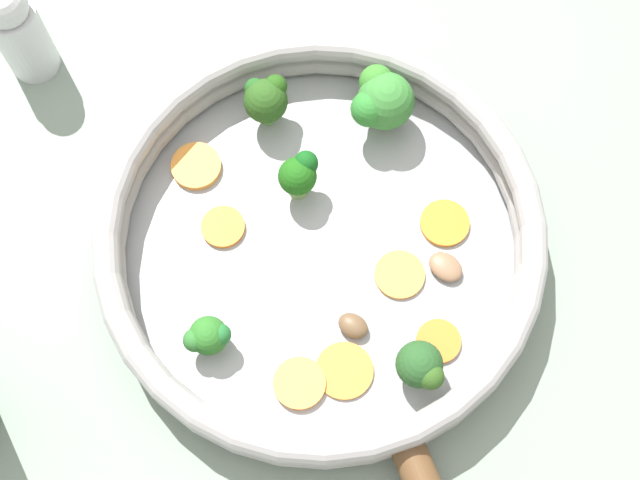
# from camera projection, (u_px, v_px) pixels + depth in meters

# --- Properties ---
(ground_plane) EXTENTS (4.00, 4.00, 0.00)m
(ground_plane) POSITION_uv_depth(u_px,v_px,m) (320.00, 252.00, 0.70)
(ground_plane) COLOR gray
(skillet) EXTENTS (0.32, 0.32, 0.01)m
(skillet) POSITION_uv_depth(u_px,v_px,m) (320.00, 249.00, 0.69)
(skillet) COLOR #939699
(skillet) RESTS_ON ground_plane
(skillet_rim_wall) EXTENTS (0.34, 0.34, 0.04)m
(skillet_rim_wall) POSITION_uv_depth(u_px,v_px,m) (320.00, 238.00, 0.67)
(skillet_rim_wall) COLOR #979393
(skillet_rim_wall) RESTS_ON skillet
(skillet_rivet_left) EXTENTS (0.01, 0.01, 0.01)m
(skillet_rivet_left) POSITION_uv_depth(u_px,v_px,m) (348.00, 445.00, 0.63)
(skillet_rivet_left) COLOR #91939D
(skillet_rivet_left) RESTS_ON skillet
(skillet_rivet_right) EXTENTS (0.01, 0.01, 0.01)m
(skillet_rivet_right) POSITION_uv_depth(u_px,v_px,m) (445.00, 406.00, 0.64)
(skillet_rivet_right) COLOR #939694
(skillet_rivet_right) RESTS_ON skillet
(carrot_slice_0) EXTENTS (0.05, 0.05, 0.01)m
(carrot_slice_0) POSITION_uv_depth(u_px,v_px,m) (299.00, 383.00, 0.65)
(carrot_slice_0) COLOR #F99340
(carrot_slice_0) RESTS_ON skillet
(carrot_slice_1) EXTENTS (0.06, 0.06, 0.00)m
(carrot_slice_1) POSITION_uv_depth(u_px,v_px,m) (344.00, 371.00, 0.65)
(carrot_slice_1) COLOR orange
(carrot_slice_1) RESTS_ON skillet
(carrot_slice_2) EXTENTS (0.06, 0.06, 0.01)m
(carrot_slice_2) POSITION_uv_depth(u_px,v_px,m) (196.00, 166.00, 0.70)
(carrot_slice_2) COLOR orange
(carrot_slice_2) RESTS_ON skillet
(carrot_slice_3) EXTENTS (0.05, 0.05, 0.00)m
(carrot_slice_3) POSITION_uv_depth(u_px,v_px,m) (445.00, 223.00, 0.69)
(carrot_slice_3) COLOR orange
(carrot_slice_3) RESTS_ON skillet
(carrot_slice_4) EXTENTS (0.05, 0.05, 0.00)m
(carrot_slice_4) POSITION_uv_depth(u_px,v_px,m) (438.00, 341.00, 0.66)
(carrot_slice_4) COLOR orange
(carrot_slice_4) RESTS_ON skillet
(carrot_slice_5) EXTENTS (0.05, 0.05, 0.00)m
(carrot_slice_5) POSITION_uv_depth(u_px,v_px,m) (400.00, 275.00, 0.67)
(carrot_slice_5) COLOR #F9953D
(carrot_slice_5) RESTS_ON skillet
(carrot_slice_6) EXTENTS (0.05, 0.05, 0.00)m
(carrot_slice_6) POSITION_uv_depth(u_px,v_px,m) (223.00, 227.00, 0.69)
(carrot_slice_6) COLOR orange
(carrot_slice_6) RESTS_ON skillet
(broccoli_floret_0) EXTENTS (0.04, 0.04, 0.05)m
(broccoli_floret_0) POSITION_uv_depth(u_px,v_px,m) (266.00, 99.00, 0.69)
(broccoli_floret_0) COLOR #6BA052
(broccoli_floret_0) RESTS_ON skillet
(broccoli_floret_1) EXTENTS (0.05, 0.05, 0.06)m
(broccoli_floret_1) POSITION_uv_depth(u_px,v_px,m) (381.00, 100.00, 0.69)
(broccoli_floret_1) COLOR #789D5C
(broccoli_floret_1) RESTS_ON skillet
(broccoli_floret_2) EXTENTS (0.03, 0.03, 0.04)m
(broccoli_floret_2) POSITION_uv_depth(u_px,v_px,m) (300.00, 174.00, 0.67)
(broccoli_floret_2) COLOR #77A055
(broccoli_floret_2) RESTS_ON skillet
(broccoli_floret_3) EXTENTS (0.03, 0.03, 0.03)m
(broccoli_floret_3) POSITION_uv_depth(u_px,v_px,m) (208.00, 337.00, 0.64)
(broccoli_floret_3) COLOR #86B16B
(broccoli_floret_3) RESTS_ON skillet
(broccoli_floret_4) EXTENTS (0.03, 0.04, 0.04)m
(broccoli_floret_4) POSITION_uv_depth(u_px,v_px,m) (422.00, 367.00, 0.63)
(broccoli_floret_4) COLOR #70995B
(broccoli_floret_4) RESTS_ON skillet
(mushroom_piece_0) EXTENTS (0.02, 0.03, 0.01)m
(mushroom_piece_0) POSITION_uv_depth(u_px,v_px,m) (446.00, 267.00, 0.67)
(mushroom_piece_0) COLOR #876347
(mushroom_piece_0) RESTS_ON skillet
(mushroom_piece_1) EXTENTS (0.02, 0.03, 0.01)m
(mushroom_piece_1) POSITION_uv_depth(u_px,v_px,m) (353.00, 326.00, 0.66)
(mushroom_piece_1) COLOR brown
(mushroom_piece_1) RESTS_ON skillet
(salt_shaker) EXTENTS (0.04, 0.04, 0.10)m
(salt_shaker) POSITION_uv_depth(u_px,v_px,m) (18.00, 30.00, 0.71)
(salt_shaker) COLOR silver
(salt_shaker) RESTS_ON ground_plane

